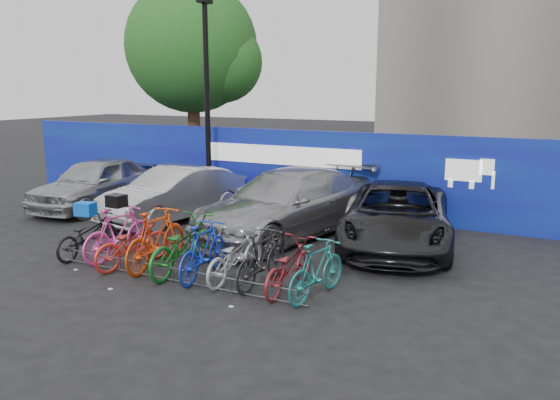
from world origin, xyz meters
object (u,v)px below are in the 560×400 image
Objects in this scene: bike_rack at (173,274)px; bike_8 at (289,266)px; bike_1 at (119,233)px; bike_4 at (183,245)px; car_1 at (175,194)px; bike_6 at (235,256)px; lamppost at (207,99)px; bike_5 at (203,251)px; tree at (197,50)px; bike_0 at (87,236)px; car_0 at (96,183)px; bike_7 at (262,259)px; car_3 at (397,215)px; bike_3 at (156,239)px; bike_9 at (317,270)px; bike_2 at (132,243)px; car_2 at (287,204)px.

bike_8 is (2.14, 0.59, 0.31)m from bike_rack.
bike_4 is at bearing -177.53° from bike_1.
car_1 is 2.44× the size of bike_6.
lamppost reaches higher than bike_1.
bike_1 is 2.30m from bike_5.
bike_0 is at bearing -68.00° from tree.
car_1 reaches higher than bike_4.
lamppost is (3.57, -4.66, -1.80)m from tree.
bike_6 is 1.15m from bike_8.
car_0 reaches higher than bike_8.
bike_4 is at bearing 3.52° from bike_7.
bike_7 is at bearing -124.73° from car_3.
bike_6 is (0.60, 0.17, -0.07)m from bike_5.
lamppost is 7.36m from bike_6.
bike_3 is (5.34, -3.72, -0.16)m from car_0.
tree is 11.87m from bike_0.
bike_5 is 0.63m from bike_6.
bike_1 is at bearing -76.44° from lamppost.
bike_4 is 2.90m from bike_9.
bike_2 reaches higher than bike_6.
bike_1 is at bearing -43.99° from car_0.
tree is at bearing -37.11° from bike_9.
car_2 reaches higher than car_3.
bike_9 reaches higher than bike_rack.
bike_1 is (-2.34, -3.34, -0.23)m from car_2.
bike_1 is (-1.91, 0.65, 0.41)m from bike_rack.
bike_8 is at bearing -116.96° from car_3.
lamppost reaches higher than car_3.
lamppost is at bearing 118.07° from bike_rack.
bike_0 is 4.82m from bike_8.
bike_5 is 1.76m from bike_8.
car_0 reaches higher than bike_2.
car_0 is at bearing -23.10° from bike_8.
car_3 is 5.00m from bike_4.
lamppost is at bearing -52.49° from tree.
car_2 is (3.50, -0.12, 0.08)m from car_1.
car_2 is 3.82m from bike_8.
car_0 is 5.59m from bike_1.
car_0 reaches higher than bike_1.
lamppost is 3.20× the size of bike_1.
car_0 is 9.65m from bike_9.
car_2 reaches higher than bike_0.
lamppost is 6.78m from bike_4.
bike_9 is (3.54, -0.04, -0.10)m from bike_3.
bike_1 is at bearing 161.14° from bike_rack.
tree reaches higher than bike_1.
bike_5 is at bearing 4.86° from bike_8.
car_1 is 2.41× the size of bike_2.
car_2 reaches higher than bike_4.
bike_5 is (3.59, -5.53, -2.72)m from lamppost.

